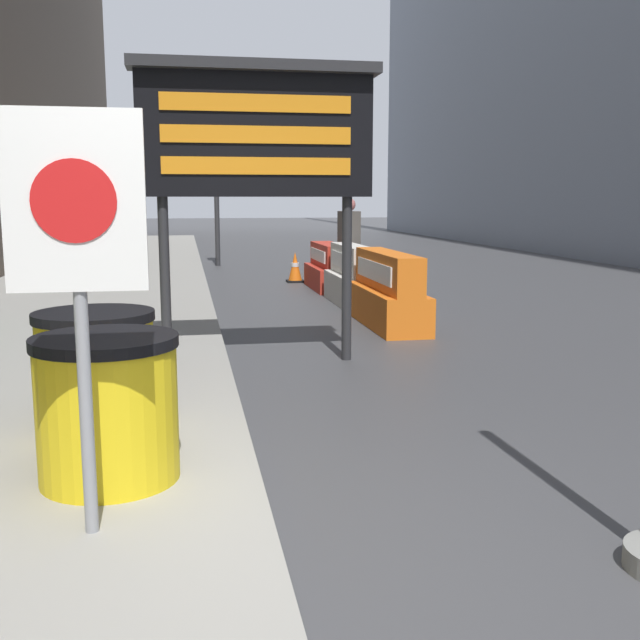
# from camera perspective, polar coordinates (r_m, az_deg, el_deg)

# --- Properties ---
(ground_plane) EXTENTS (120.00, 120.00, 0.00)m
(ground_plane) POSITION_cam_1_polar(r_m,az_deg,el_deg) (3.54, -3.17, -18.13)
(ground_plane) COLOR #3F3F42
(barrel_drum_foreground) EXTENTS (0.76, 0.76, 0.78)m
(barrel_drum_foreground) POSITION_cam_1_polar(r_m,az_deg,el_deg) (4.14, -15.87, -6.46)
(barrel_drum_foreground) COLOR yellow
(barrel_drum_foreground) RESTS_ON sidewalk_left
(barrel_drum_middle) EXTENTS (0.76, 0.76, 0.78)m
(barrel_drum_middle) POSITION_cam_1_polar(r_m,az_deg,el_deg) (5.02, -16.68, -3.75)
(barrel_drum_middle) COLOR yellow
(barrel_drum_middle) RESTS_ON sidewalk_left
(warning_sign) EXTENTS (0.58, 0.08, 1.86)m
(warning_sign) POSITION_cam_1_polar(r_m,az_deg,el_deg) (3.34, -18.04, 5.79)
(warning_sign) COLOR gray
(warning_sign) RESTS_ON sidewalk_left
(message_board) EXTENTS (2.36, 0.36, 2.90)m
(message_board) POSITION_cam_1_polar(r_m,az_deg,el_deg) (7.37, -4.90, 13.86)
(message_board) COLOR #28282B
(message_board) RESTS_ON ground_plane
(jersey_barrier_orange_near) EXTENTS (0.59, 2.10, 0.95)m
(jersey_barrier_orange_near) POSITION_cam_1_polar(r_m,az_deg,el_deg) (9.68, 5.16, 2.03)
(jersey_barrier_orange_near) COLOR orange
(jersey_barrier_orange_near) RESTS_ON ground_plane
(jersey_barrier_white) EXTENTS (0.56, 1.74, 0.91)m
(jersey_barrier_white) POSITION_cam_1_polar(r_m,az_deg,el_deg) (11.71, 2.43, 3.23)
(jersey_barrier_white) COLOR silver
(jersey_barrier_white) RESTS_ON ground_plane
(jersey_barrier_red_striped) EXTENTS (0.63, 1.75, 0.82)m
(jersey_barrier_red_striped) POSITION_cam_1_polar(r_m,az_deg,el_deg) (13.58, 0.66, 3.90)
(jersey_barrier_red_striped) COLOR red
(jersey_barrier_red_striped) RESTS_ON ground_plane
(traffic_cone_near) EXTENTS (0.33, 0.33, 0.59)m
(traffic_cone_near) POSITION_cam_1_polar(r_m,az_deg,el_deg) (14.70, -1.91, 4.02)
(traffic_cone_near) COLOR black
(traffic_cone_near) RESTS_ON ground_plane
(traffic_light_near_curb) EXTENTS (0.28, 0.44, 3.67)m
(traffic_light_near_curb) POSITION_cam_1_polar(r_m,az_deg,el_deg) (18.38, -7.94, 12.41)
(traffic_light_near_curb) COLOR #2D2D30
(traffic_light_near_curb) RESTS_ON ground_plane
(pedestrian_worker) EXTENTS (0.32, 0.46, 1.64)m
(pedestrian_worker) POSITION_cam_1_polar(r_m,az_deg,el_deg) (12.61, 2.21, 6.23)
(pedestrian_worker) COLOR #514C42
(pedestrian_worker) RESTS_ON ground_plane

